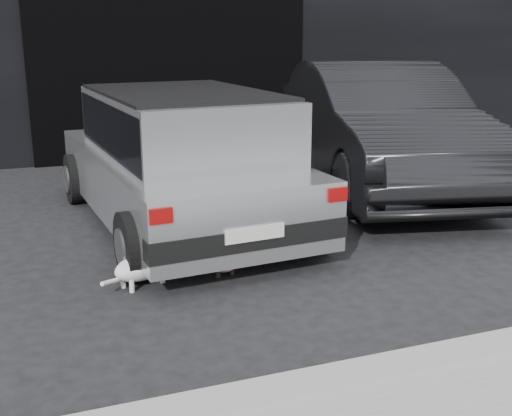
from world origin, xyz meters
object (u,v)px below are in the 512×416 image
object	(u,v)px
silver_hatchback	(180,153)
cat_siamese	(219,258)
second_car	(377,126)
cat_white	(146,264)

from	to	relation	value
silver_hatchback	cat_siamese	bearing A→B (deg)	-95.76
second_car	cat_siamese	size ratio (longest dim) A/B	6.26
second_car	cat_white	xyz separation A→B (m)	(-3.22, -2.13, -0.58)
silver_hatchback	cat_siamese	distance (m)	1.43
second_car	silver_hatchback	bearing A→B (deg)	-150.06
cat_siamese	cat_white	distance (m)	0.58
silver_hatchback	cat_siamese	world-z (taller)	silver_hatchback
second_car	cat_siamese	xyz separation A→B (m)	(-2.64, -2.08, -0.62)
second_car	cat_white	world-z (taller)	second_car
cat_siamese	second_car	bearing A→B (deg)	-151.54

